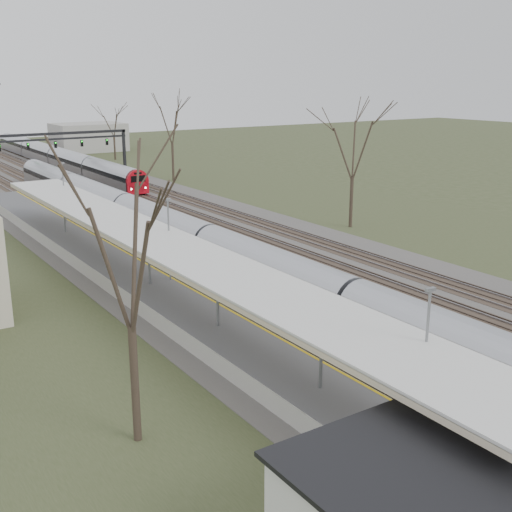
{
  "coord_description": "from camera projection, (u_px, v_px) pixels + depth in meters",
  "views": [
    {
      "loc": [
        -23.97,
        0.2,
        12.88
      ],
      "look_at": [
        -2.29,
        32.74,
        2.0
      ],
      "focal_mm": 45.0,
      "sensor_mm": 36.0,
      "label": 1
    }
  ],
  "objects": [
    {
      "name": "tree_east_far",
      "position": [
        353.0,
        145.0,
        55.3
      ],
      "size": [
        5.0,
        5.0,
        10.3
      ],
      "color": "#2D231C",
      "rests_on": "ground"
    },
    {
      "name": "platform",
      "position": [
        128.0,
        278.0,
        41.19
      ],
      "size": [
        3.5,
        69.0,
        1.0
      ],
      "primitive_type": "cube",
      "color": "#9E9B93",
      "rests_on": "ground"
    },
    {
      "name": "track_bed",
      "position": [
        148.0,
        219.0,
        60.32
      ],
      "size": [
        24.0,
        160.0,
        0.22
      ],
      "color": "#474442",
      "rests_on": "ground"
    },
    {
      "name": "tree_west_near",
      "position": [
        127.0,
        250.0,
        21.63
      ],
      "size": [
        5.0,
        5.0,
        10.3
      ],
      "color": "#2D231C",
      "rests_on": "ground"
    },
    {
      "name": "train_far",
      "position": [
        57.0,
        157.0,
        95.53
      ],
      "size": [
        2.62,
        60.21,
        3.05
      ],
      "color": "#A3A5AD",
      "rests_on": "ground"
    },
    {
      "name": "train_near",
      "position": [
        165.0,
        227.0,
        50.83
      ],
      "size": [
        2.62,
        75.21,
        3.05
      ],
      "color": "#A3A5AD",
      "rests_on": "ground"
    },
    {
      "name": "canopy",
      "position": [
        155.0,
        240.0,
        36.66
      ],
      "size": [
        4.1,
        50.0,
        3.11
      ],
      "color": "slate",
      "rests_on": "platform"
    },
    {
      "name": "signal_gantry",
      "position": [
        49.0,
        142.0,
        83.08
      ],
      "size": [
        21.0,
        0.59,
        6.08
      ],
      "color": "black",
      "rests_on": "ground"
    }
  ]
}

